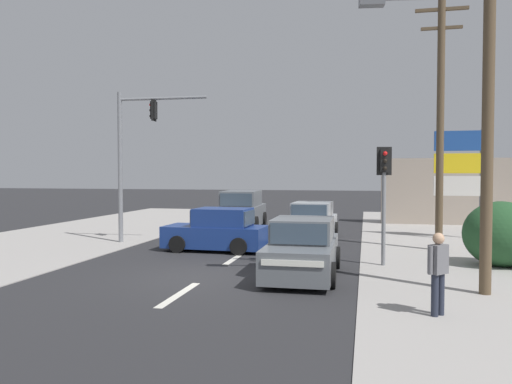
% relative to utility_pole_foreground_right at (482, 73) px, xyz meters
% --- Properties ---
extents(ground_plane, '(140.00, 140.00, 0.00)m').
position_rel_utility_pole_foreground_right_xyz_m(ground_plane, '(-6.69, 0.55, -5.03)').
color(ground_plane, '#28282B').
extents(lane_dash_near, '(0.20, 2.40, 0.01)m').
position_rel_utility_pole_foreground_right_xyz_m(lane_dash_near, '(-6.69, -1.45, -5.02)').
color(lane_dash_near, silver).
rests_on(lane_dash_near, ground).
extents(lane_dash_mid, '(0.20, 2.40, 0.01)m').
position_rel_utility_pole_foreground_right_xyz_m(lane_dash_mid, '(-6.69, 3.55, -5.02)').
color(lane_dash_mid, silver).
rests_on(lane_dash_mid, ground).
extents(lane_dash_far, '(0.20, 2.40, 0.01)m').
position_rel_utility_pole_foreground_right_xyz_m(lane_dash_far, '(-6.69, 8.55, -5.02)').
color(lane_dash_far, silver).
rests_on(lane_dash_far, ground).
extents(kerb_left_verge, '(8.00, 40.00, 0.02)m').
position_rel_utility_pole_foreground_right_xyz_m(kerb_left_verge, '(-15.19, 4.55, -5.02)').
color(kerb_left_verge, '#A39E99').
rests_on(kerb_left_verge, ground).
extents(utility_pole_foreground_right, '(3.77, 0.69, 9.34)m').
position_rel_utility_pole_foreground_right_xyz_m(utility_pole_foreground_right, '(0.00, 0.00, 0.00)').
color(utility_pole_foreground_right, brown).
rests_on(utility_pole_foreground_right, ground).
extents(utility_pole_midground_right, '(1.80, 0.26, 9.01)m').
position_rel_utility_pole_foreground_right_xyz_m(utility_pole_midground_right, '(0.04, 6.69, -0.29)').
color(utility_pole_midground_right, brown).
rests_on(utility_pole_midground_right, ground).
extents(traffic_signal_mast, '(3.69, 0.44, 6.00)m').
position_rel_utility_pole_foreground_right_xyz_m(traffic_signal_mast, '(-11.58, 6.19, -1.20)').
color(traffic_signal_mast, slate).
rests_on(traffic_signal_mast, ground).
extents(pedestal_signal_right_kerb, '(0.44, 0.31, 3.56)m').
position_rel_utility_pole_foreground_right_xyz_m(pedestal_signal_right_kerb, '(-2.00, 3.20, -2.61)').
color(pedestal_signal_right_kerb, slate).
rests_on(pedestal_signal_right_kerb, ground).
extents(shopping_plaza_sign, '(2.10, 0.16, 4.60)m').
position_rel_utility_pole_foreground_right_xyz_m(shopping_plaza_sign, '(1.35, 10.31, -2.04)').
color(shopping_plaza_sign, slate).
rests_on(shopping_plaza_sign, ground).
extents(roadside_bush, '(2.29, 1.96, 1.95)m').
position_rel_utility_pole_foreground_right_xyz_m(roadside_bush, '(1.50, 3.77, -4.11)').
color(roadside_bush, '#234C28').
rests_on(roadside_bush, ground).
extents(shopfront_wall_far, '(12.00, 1.00, 3.60)m').
position_rel_utility_pole_foreground_right_xyz_m(shopfront_wall_far, '(4.31, 16.55, -3.23)').
color(shopfront_wall_far, '#A39384').
rests_on(shopfront_wall_far, ground).
extents(sedan_crossing_left, '(2.01, 4.29, 1.56)m').
position_rel_utility_pole_foreground_right_xyz_m(sedan_crossing_left, '(-4.73, 8.81, -4.32)').
color(sedan_crossing_left, '#A3A8AD').
rests_on(sedan_crossing_left, ground).
extents(hatchback_oncoming_near, '(3.69, 1.88, 1.53)m').
position_rel_utility_pole_foreground_right_xyz_m(hatchback_oncoming_near, '(-7.72, 5.00, -4.32)').
color(hatchback_oncoming_near, navy).
rests_on(hatchback_oncoming_near, ground).
extents(suv_oncoming_mid, '(2.26, 4.63, 1.90)m').
position_rel_utility_pole_foreground_right_xyz_m(suv_oncoming_mid, '(-8.70, 12.47, -4.14)').
color(suv_oncoming_mid, slate).
rests_on(suv_oncoming_mid, ground).
extents(sedan_receding_far, '(1.93, 4.26, 1.56)m').
position_rel_utility_pole_foreground_right_xyz_m(sedan_receding_far, '(-4.18, 1.23, -4.32)').
color(sedan_receding_far, slate).
rests_on(sedan_receding_far, ground).
extents(pedestrian_at_kerb, '(0.42, 0.43, 1.63)m').
position_rel_utility_pole_foreground_right_xyz_m(pedestrian_at_kerb, '(-1.16, -2.04, -4.10)').
color(pedestrian_at_kerb, '#232838').
rests_on(pedestrian_at_kerb, ground).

